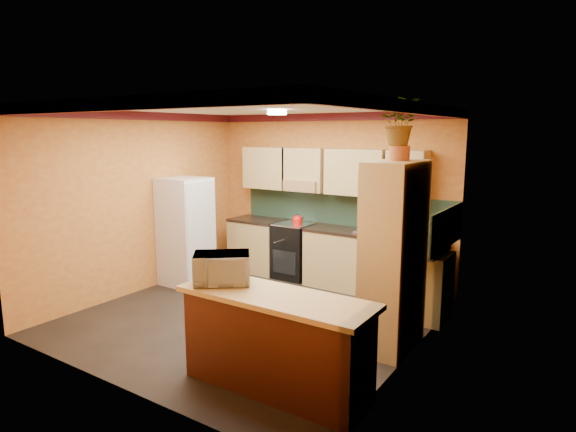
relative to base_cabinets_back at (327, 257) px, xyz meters
The scene contains 15 objects.
room_shell 2.24m from the base_cabinets_back, 94.17° to the right, with size 4.24×4.24×2.72m.
base_cabinets_back is the anchor object (origin of this frame).
countertop_back 0.46m from the base_cabinets_back, 90.00° to the right, with size 3.65×0.62×0.04m, color black.
stove 0.63m from the base_cabinets_back, behind, with size 0.58×0.58×0.91m, color black.
kettle 0.77m from the base_cabinets_back, behind, with size 0.17×0.17×0.18m, color red, non-canonical shape.
sink 0.92m from the base_cabinets_back, ahead, with size 0.48×0.40×0.03m, color silver.
base_cabinets_right 1.78m from the base_cabinets_back, 19.99° to the right, with size 0.60×0.80×0.88m, color tan.
countertop_right 1.83m from the base_cabinets_back, 19.99° to the right, with size 0.62×0.80×0.04m, color black.
fridge 2.28m from the base_cabinets_back, 147.01° to the right, with size 0.68×0.66×1.70m, color silver.
pantry 2.44m from the base_cabinets_back, 43.42° to the right, with size 0.48×0.90×2.10m, color tan.
fern_pot 2.91m from the base_cabinets_back, 42.53° to the right, with size 0.22×0.22×0.16m, color #AA5329.
fern 3.12m from the base_cabinets_back, 42.53° to the right, with size 0.44×0.38×0.49m, color tan.
breakfast_bar 3.31m from the base_cabinets_back, 69.63° to the right, with size 1.80×0.55×0.88m, color #491911.
bar_top 3.34m from the base_cabinets_back, 69.63° to the right, with size 1.90×0.65×0.05m, color tan.
microwave 3.21m from the base_cabinets_back, 80.69° to the right, with size 0.54×0.37×0.30m, color silver.
Camera 1 is at (3.69, -4.76, 2.40)m, focal length 30.00 mm.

